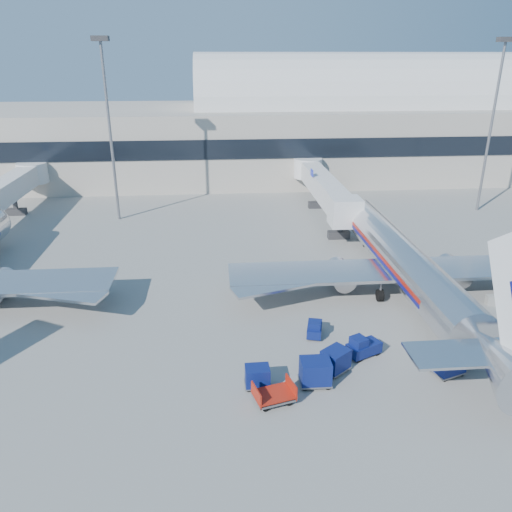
{
  "coord_description": "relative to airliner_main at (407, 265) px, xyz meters",
  "views": [
    {
      "loc": [
        -6.91,
        -35.4,
        20.42
      ],
      "look_at": [
        -3.51,
        6.0,
        3.69
      ],
      "focal_mm": 35.0,
      "sensor_mm": 36.0,
      "label": 1
    }
  ],
  "objects": [
    {
      "name": "ground",
      "position": [
        -10.0,
        -4.51,
        -2.93
      ],
      "size": [
        260.0,
        260.0,
        0.0
      ],
      "primitive_type": "plane",
      "color": "gray",
      "rests_on": "ground"
    },
    {
      "name": "terminal",
      "position": [
        -23.6,
        51.46,
        4.6
      ],
      "size": [
        170.0,
        28.15,
        21.0
      ],
      "color": "#B2AA9E",
      "rests_on": "ground"
    },
    {
      "name": "airliner_main",
      "position": [
        0.0,
        0.0,
        0.0
      ],
      "size": [
        32.0,
        37.26,
        12.07
      ],
      "color": "silver",
      "rests_on": "ground"
    },
    {
      "name": "jetbridge_near",
      "position": [
        -2.4,
        26.3,
        1.0
      ],
      "size": [
        4.4,
        27.5,
        6.25
      ],
      "color": "silver",
      "rests_on": "ground"
    },
    {
      "name": "jetbridge_mid",
      "position": [
        -44.4,
        26.3,
        1.0
      ],
      "size": [
        4.4,
        27.5,
        6.25
      ],
      "color": "silver",
      "rests_on": "ground"
    },
    {
      "name": "mast_west",
      "position": [
        -30.0,
        25.49,
        11.87
      ],
      "size": [
        2.0,
        1.2,
        22.6
      ],
      "color": "slate",
      "rests_on": "ground"
    },
    {
      "name": "mast_east",
      "position": [
        20.0,
        25.49,
        11.87
      ],
      "size": [
        2.0,
        1.2,
        22.6
      ],
      "color": "slate",
      "rests_on": "ground"
    },
    {
      "name": "barrier_near",
      "position": [
        8.0,
        -2.51,
        -2.48
      ],
      "size": [
        3.0,
        0.55,
        0.9
      ],
      "primitive_type": "cube",
      "color": "#9E9E96",
      "rests_on": "ground"
    },
    {
      "name": "tug_lead",
      "position": [
        -6.61,
        -9.48,
        -2.18
      ],
      "size": [
        2.8,
        2.21,
        1.63
      ],
      "rotation": [
        0.0,
        0.0,
        0.45
      ],
      "color": "#0B1654",
      "rests_on": "ground"
    },
    {
      "name": "tug_right",
      "position": [
        4.43,
        -9.67,
        -2.22
      ],
      "size": [
        2.59,
        1.68,
        1.56
      ],
      "rotation": [
        0.0,
        0.0,
        -0.22
      ],
      "color": "#0B1654",
      "rests_on": "ground"
    },
    {
      "name": "tug_left",
      "position": [
        -9.58,
        -6.4,
        -2.28
      ],
      "size": [
        1.6,
        2.39,
        1.43
      ],
      "rotation": [
        0.0,
        0.0,
        1.32
      ],
      "color": "#0B1654",
      "rests_on": "ground"
    },
    {
      "name": "cart_train_a",
      "position": [
        -9.04,
        -11.21,
        -2.03
      ],
      "size": [
        2.39,
        2.31,
        1.68
      ],
      "rotation": [
        0.0,
        0.0,
        0.66
      ],
      "color": "#0B1654",
      "rests_on": "ground"
    },
    {
      "name": "cart_train_b",
      "position": [
        -10.72,
        -12.59,
        -1.94
      ],
      "size": [
        2.11,
        1.62,
        1.85
      ],
      "rotation": [
        0.0,
        0.0,
        -0.01
      ],
      "color": "#0B1654",
      "rests_on": "ground"
    },
    {
      "name": "cart_train_c",
      "position": [
        -14.56,
        -12.52,
        -2.13
      ],
      "size": [
        1.71,
        1.32,
        1.48
      ],
      "rotation": [
        0.0,
        0.0,
        0.02
      ],
      "color": "#0B1654",
      "rests_on": "ground"
    },
    {
      "name": "cart_solo_near",
      "position": [
        -1.41,
        -12.15,
        -1.94
      ],
      "size": [
        2.5,
        2.2,
        1.84
      ],
      "rotation": [
        0.0,
        0.0,
        0.34
      ],
      "color": "#0B1654",
      "rests_on": "ground"
    },
    {
      "name": "cart_solo_far",
      "position": [
        4.21,
        -9.73,
        -2.0
      ],
      "size": [
        2.2,
        1.82,
        1.74
      ],
      "rotation": [
        0.0,
        0.0,
        -0.17
      ],
      "color": "#0B1654",
      "rests_on": "ground"
    },
    {
      "name": "cart_open_red",
      "position": [
        -13.64,
        -14.19,
        -2.45
      ],
      "size": [
        2.86,
        2.35,
        0.67
      ],
      "rotation": [
        0.0,
        0.0,
        0.27
      ],
      "color": "slate",
      "rests_on": "ground"
    }
  ]
}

